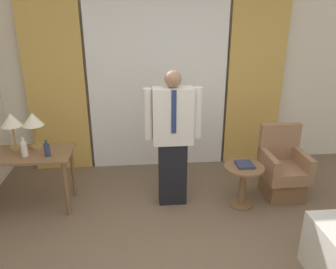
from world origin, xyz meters
The scene contains 13 objects.
wall_back centered at (0.00, 2.65, 1.35)m, with size 10.00×0.06×2.70m.
curtain_sheer_center centered at (0.00, 2.52, 1.29)m, with size 2.02×0.06×2.58m.
curtain_drape_left centered at (-1.47, 2.52, 1.29)m, with size 0.84×0.06×2.58m.
curtain_drape_right centered at (1.47, 2.52, 1.29)m, with size 0.84×0.06×2.58m.
desk centered at (-1.67, 1.42, 0.62)m, with size 1.13×0.57×0.73m.
table_lamp_left centered at (-1.80, 1.56, 1.08)m, with size 0.25×0.25×0.45m.
table_lamp_right centered at (-1.55, 1.56, 1.08)m, with size 0.25×0.25×0.45m.
bottle_near_edge centered at (-1.62, 1.34, 0.82)m, with size 0.07×0.07×0.22m.
bottle_by_lamp centered at (-1.36, 1.32, 0.81)m, with size 0.07×0.07×0.20m.
person centered at (0.10, 1.37, 0.91)m, with size 0.68×0.22×1.69m.
armchair centered at (1.55, 1.43, 0.35)m, with size 0.53×0.57×0.93m.
side_table centered at (0.95, 1.20, 0.37)m, with size 0.48×0.48×0.55m.
book centered at (0.96, 1.22, 0.56)m, with size 0.20×0.22×0.03m.
Camera 1 is at (-0.29, -2.25, 2.30)m, focal length 35.00 mm.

